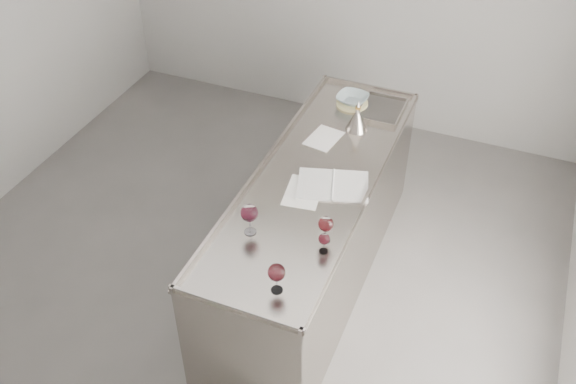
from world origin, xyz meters
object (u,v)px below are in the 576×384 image
at_px(wine_glass_left, 249,214).
at_px(wine_glass_right, 326,225).
at_px(wine_glass_small, 324,239).
at_px(wine_funnel, 357,121).
at_px(wine_glass_middle, 277,273).
at_px(ceramic_bowl, 352,99).
at_px(counter, 314,230).
at_px(notebook, 333,185).

relative_size(wine_glass_left, wine_glass_right, 1.17).
height_order(wine_glass_small, wine_funnel, wine_funnel).
bearing_deg(wine_glass_small, wine_glass_right, 104.39).
distance_m(wine_glass_right, wine_glass_small, 0.09).
bearing_deg(wine_glass_small, wine_glass_middle, -109.66).
relative_size(wine_glass_left, ceramic_bowl, 0.88).
xyz_separation_m(counter, wine_glass_right, (0.25, -0.53, 0.59)).
bearing_deg(wine_glass_left, wine_glass_small, 1.61).
bearing_deg(wine_glass_middle, wine_glass_left, 132.06).
bearing_deg(wine_funnel, wine_glass_right, -81.27).
xyz_separation_m(wine_glass_middle, ceramic_bowl, (-0.20, 1.90, -0.08)).
height_order(counter, wine_funnel, wine_funnel).
relative_size(wine_glass_middle, notebook, 0.36).
relative_size(wine_glass_small, notebook, 0.25).
distance_m(wine_glass_right, ceramic_bowl, 1.49).
distance_m(wine_glass_middle, wine_glass_right, 0.46).
bearing_deg(wine_glass_right, wine_funnel, 98.73).
height_order(wine_glass_middle, wine_glass_small, wine_glass_middle).
bearing_deg(wine_glass_left, counter, 74.66).
distance_m(wine_glass_left, wine_glass_small, 0.45).
bearing_deg(wine_glass_left, notebook, 62.43).
height_order(counter, notebook, counter).
bearing_deg(wine_glass_right, wine_glass_small, -75.61).
bearing_deg(wine_glass_small, ceramic_bowl, 102.06).
relative_size(counter, wine_glass_middle, 13.17).
distance_m(counter, wine_glass_left, 0.90).
distance_m(notebook, ceramic_bowl, 0.99).
distance_m(notebook, wine_funnel, 0.67).
relative_size(wine_glass_middle, wine_glass_right, 1.06).
distance_m(wine_glass_small, wine_funnel, 1.25).
bearing_deg(notebook, ceramic_bowl, 84.04).
bearing_deg(counter, ceramic_bowl, 93.35).
height_order(wine_glass_left, wine_glass_small, wine_glass_left).
height_order(wine_glass_middle, wine_glass_right, wine_glass_middle).
xyz_separation_m(wine_glass_left, wine_glass_right, (0.43, 0.10, -0.02)).
bearing_deg(wine_glass_right, ceramic_bowl, 101.91).
bearing_deg(counter, wine_glass_middle, -81.64).
distance_m(wine_glass_left, ceramic_bowl, 1.56).
xyz_separation_m(wine_glass_right, notebook, (-0.12, 0.48, -0.12)).
height_order(wine_glass_right, ceramic_bowl, wine_glass_right).
xyz_separation_m(wine_glass_left, wine_glass_small, (0.45, 0.01, -0.05)).
relative_size(counter, wine_glass_right, 13.97).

